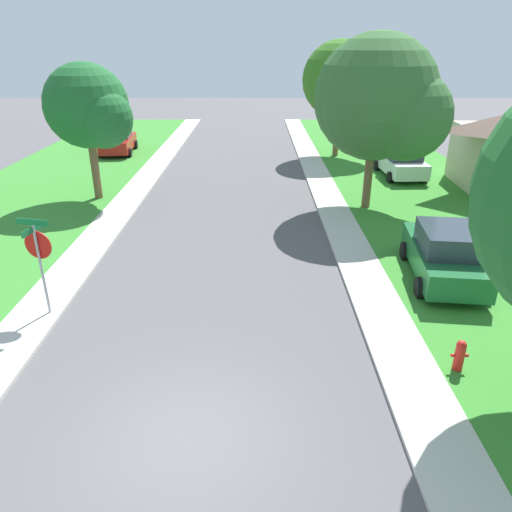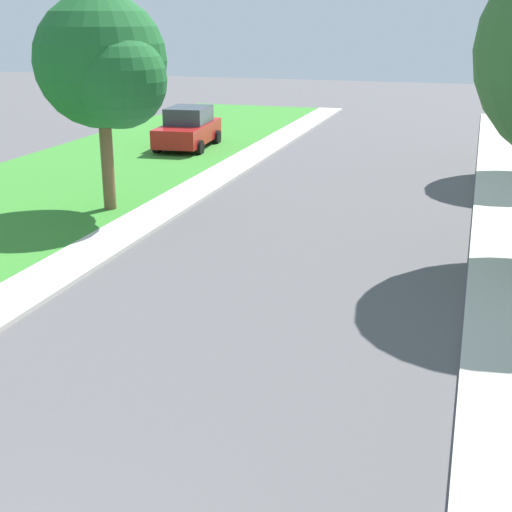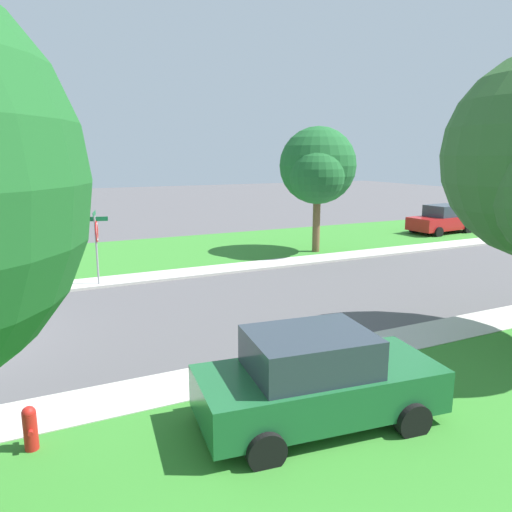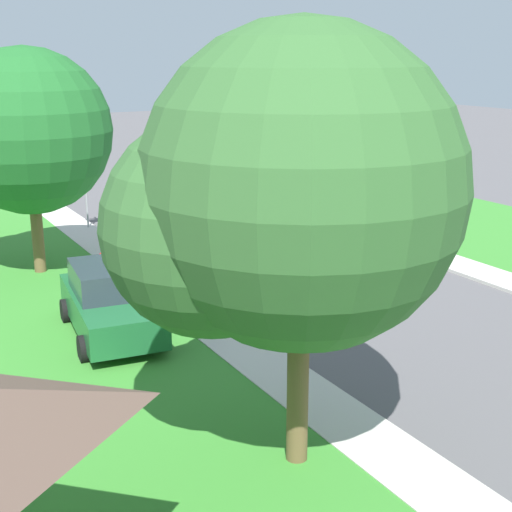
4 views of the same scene
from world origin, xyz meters
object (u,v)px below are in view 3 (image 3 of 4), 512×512
car_green_across_road (317,380)px  tree_sidewalk_mid (318,168)px  stop_sign_far_corner (96,236)px  car_red_kerbside_mid (442,220)px

car_green_across_road → tree_sidewalk_mid: 15.73m
car_green_across_road → tree_sidewalk_mid: tree_sidewalk_mid is taller
stop_sign_far_corner → car_red_kerbside_mid: 20.98m
car_green_across_road → tree_sidewalk_mid: bearing=147.5°
stop_sign_far_corner → tree_sidewalk_mid: tree_sidewalk_mid is taller
stop_sign_far_corner → car_green_across_road: 11.60m
car_green_across_road → car_red_kerbside_mid: size_ratio=1.01×
stop_sign_far_corner → tree_sidewalk_mid: size_ratio=0.46×
stop_sign_far_corner → car_red_kerbside_mid: (-3.52, 20.66, -1.01)m
car_red_kerbside_mid → tree_sidewalk_mid: size_ratio=0.73×
car_red_kerbside_mid → stop_sign_far_corner: bearing=-80.3°
car_red_kerbside_mid → tree_sidewalk_mid: 10.94m
tree_sidewalk_mid → car_red_kerbside_mid: bearing=100.5°
stop_sign_far_corner → car_green_across_road: stop_sign_far_corner is taller
tree_sidewalk_mid → car_green_across_road: bearing=-32.5°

